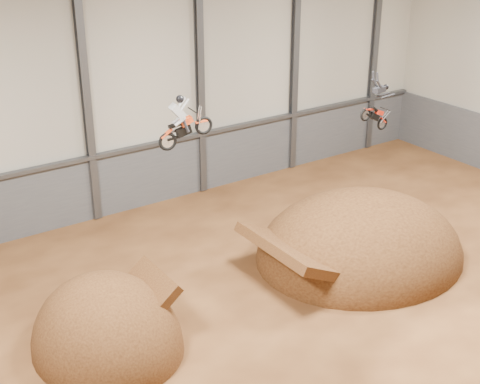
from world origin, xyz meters
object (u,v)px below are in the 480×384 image
landing_ramp (359,256)px  fmx_rider_a (188,116)px  fmx_rider_b (373,102)px  takeoff_ramp (108,346)px

landing_ramp → fmx_rider_a: 12.27m
landing_ramp → fmx_rider_b: (-0.08, -0.17, 7.74)m
takeoff_ramp → fmx_rider_b: fmx_rider_b is taller
takeoff_ramp → landing_ramp: landing_ramp is taller
landing_ramp → fmx_rider_a: size_ratio=4.67×
landing_ramp → fmx_rider_a: (-8.89, 0.70, 8.43)m
takeoff_ramp → fmx_rider_b: 15.08m
fmx_rider_a → fmx_rider_b: 8.88m
takeoff_ramp → fmx_rider_b: bearing=-1.8°
landing_ramp → fmx_rider_a: fmx_rider_a is taller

